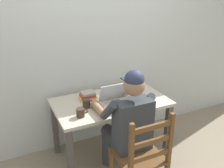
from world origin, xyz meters
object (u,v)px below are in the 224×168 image
coffee_mug_white (122,88)px  computer_mouse (144,101)px  wooden_chair (142,158)px  seated_person (127,122)px  coffee_mug_dark (81,113)px  desk (111,109)px  book_stack_main (88,96)px  coffee_mug_spare (87,104)px  laptop (118,101)px

coffee_mug_white → computer_mouse: bearing=-76.8°
wooden_chair → coffee_mug_white: (0.25, 0.88, 0.30)m
seated_person → coffee_mug_dark: bearing=148.2°
desk → wooden_chair: size_ratio=1.34×
coffee_mug_white → desk: bearing=-143.9°
computer_mouse → book_stack_main: (-0.52, 0.34, 0.03)m
coffee_mug_white → coffee_mug_spare: size_ratio=0.99×
wooden_chair → coffee_mug_dark: (-0.39, 0.52, 0.29)m
coffee_mug_white → coffee_mug_spare: 0.55m
laptop → computer_mouse: bearing=-10.0°
desk → laptop: (0.02, -0.14, 0.15)m
desk → laptop: bearing=-82.7°
seated_person → computer_mouse: seated_person is taller
coffee_mug_white → coffee_mug_spare: coffee_mug_white is taller
wooden_chair → computer_mouse: (0.33, 0.52, 0.27)m
coffee_mug_white → book_stack_main: (-0.44, -0.02, -0.01)m
seated_person → computer_mouse: (0.33, 0.24, 0.05)m
wooden_chair → laptop: 0.65m
laptop → coffee_mug_spare: 0.33m
seated_person → coffee_mug_white: size_ratio=10.71×
desk → coffee_mug_spare: coffee_mug_spare is taller
laptop → coffee_mug_white: 0.36m
wooden_chair → laptop: (0.04, 0.57, 0.30)m
seated_person → coffee_mug_dark: (-0.39, 0.24, 0.07)m
seated_person → coffee_mug_white: seated_person is taller
computer_mouse → coffee_mug_white: bearing=103.2°
seated_person → laptop: (0.04, 0.29, 0.08)m
coffee_mug_dark → coffee_mug_spare: bearing=52.9°
coffee_mug_spare → book_stack_main: bearing=66.2°
wooden_chair → computer_mouse: wooden_chair is taller
wooden_chair → coffee_mug_white: wooden_chair is taller
desk → coffee_mug_dark: coffee_mug_dark is taller
seated_person → wooden_chair: (-0.00, -0.28, -0.22)m
desk → coffee_mug_white: 0.31m
desk → coffee_mug_dark: size_ratio=10.57×
seated_person → computer_mouse: bearing=36.2°
laptop → book_stack_main: size_ratio=1.66×
desk → seated_person: 0.44m
wooden_chair → book_stack_main: bearing=102.3°
desk → wooden_chair: (-0.03, -0.71, -0.15)m
computer_mouse → coffee_mug_dark: bearing=-179.7°
coffee_mug_spare → book_stack_main: 0.20m
wooden_chair → coffee_mug_white: bearing=74.1°
seated_person → laptop: bearing=81.5°
wooden_chair → seated_person: bearing=90.0°
coffee_mug_white → coffee_mug_dark: coffee_mug_white is taller
computer_mouse → coffee_mug_spare: coffee_mug_spare is taller
coffee_mug_spare → laptop: bearing=-18.0°
laptop → book_stack_main: bearing=129.1°
laptop → coffee_mug_white: laptop is taller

